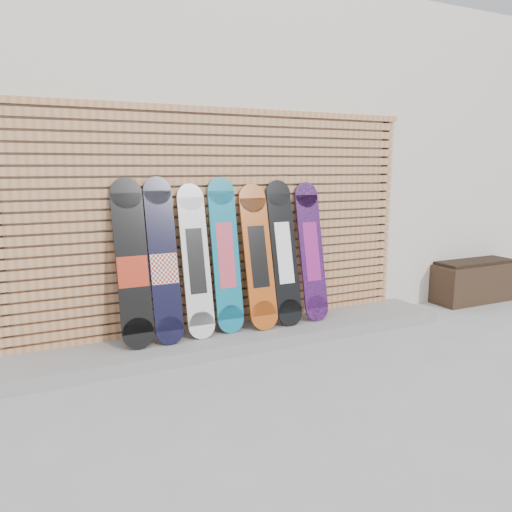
% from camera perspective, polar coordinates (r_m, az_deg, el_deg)
% --- Properties ---
extents(ground, '(80.00, 80.00, 0.00)m').
position_cam_1_polar(ground, '(4.53, 2.97, -12.30)').
color(ground, gray).
rests_on(ground, ground).
extents(building, '(12.00, 5.00, 3.60)m').
position_cam_1_polar(building, '(7.60, -6.39, 10.66)').
color(building, beige).
rests_on(building, ground).
extents(concrete_step, '(4.60, 0.70, 0.12)m').
position_cam_1_polar(concrete_step, '(5.02, -2.31, -9.27)').
color(concrete_step, gray).
rests_on(concrete_step, ground).
extents(slat_wall, '(4.26, 0.08, 2.29)m').
position_cam_1_polar(slat_wall, '(5.03, -3.72, 4.20)').
color(slat_wall, '#AC7247').
rests_on(slat_wall, ground).
extents(planter_box, '(1.19, 0.49, 0.53)m').
position_cam_1_polar(planter_box, '(7.10, 23.52, -2.60)').
color(planter_box, black).
rests_on(planter_box, ground).
extents(snowboard_0, '(0.29, 0.36, 1.52)m').
position_cam_1_polar(snowboard_0, '(4.60, -13.98, -0.94)').
color(snowboard_0, black).
rests_on(snowboard_0, concrete_step).
extents(snowboard_1, '(0.26, 0.37, 1.52)m').
position_cam_1_polar(snowboard_1, '(4.66, -10.52, -0.64)').
color(snowboard_1, black).
rests_on(snowboard_1, concrete_step).
extents(snowboard_2, '(0.26, 0.34, 1.46)m').
position_cam_1_polar(snowboard_2, '(4.77, -6.89, -0.58)').
color(snowboard_2, silver).
rests_on(snowboard_2, concrete_step).
extents(snowboard_3, '(0.28, 0.30, 1.51)m').
position_cam_1_polar(snowboard_3, '(4.89, -3.49, 0.09)').
color(snowboard_3, '#0E6B88').
rests_on(snowboard_3, concrete_step).
extents(snowboard_4, '(0.30, 0.37, 1.44)m').
position_cam_1_polar(snowboard_4, '(5.00, 0.25, -0.08)').
color(snowboard_4, '#A94612').
rests_on(snowboard_4, concrete_step).
extents(snowboard_5, '(0.28, 0.36, 1.48)m').
position_cam_1_polar(snowboard_5, '(5.14, 3.21, 0.36)').
color(snowboard_5, black).
rests_on(snowboard_5, concrete_step).
extents(snowboard_6, '(0.27, 0.34, 1.45)m').
position_cam_1_polar(snowboard_6, '(5.32, 6.35, 0.51)').
color(snowboard_6, black).
rests_on(snowboard_6, concrete_step).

